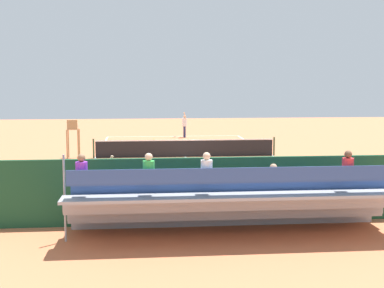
% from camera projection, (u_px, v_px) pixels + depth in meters
% --- Properties ---
extents(ground_plane, '(60.00, 60.00, 0.00)m').
position_uv_depth(ground_plane, '(185.00, 157.00, 30.01)').
color(ground_plane, '#CC7047').
extents(court_line_markings, '(10.10, 22.20, 0.01)m').
position_uv_depth(court_line_markings, '(185.00, 157.00, 30.04)').
color(court_line_markings, white).
rests_on(court_line_markings, ground).
extents(tennis_net, '(10.30, 0.10, 1.07)m').
position_uv_depth(tennis_net, '(185.00, 148.00, 29.95)').
color(tennis_net, black).
rests_on(tennis_net, ground).
extents(backdrop_wall, '(18.00, 0.16, 2.00)m').
position_uv_depth(backdrop_wall, '(224.00, 190.00, 16.05)').
color(backdrop_wall, '#1E4C2D').
rests_on(backdrop_wall, ground).
extents(bleacher_stand, '(9.06, 2.40, 2.48)m').
position_uv_depth(bleacher_stand, '(230.00, 202.00, 14.68)').
color(bleacher_stand, '#9EA0A5').
rests_on(bleacher_stand, ground).
extents(umpire_chair, '(0.67, 0.67, 2.14)m').
position_uv_depth(umpire_chair, '(73.00, 135.00, 29.19)').
color(umpire_chair, '#A88456').
rests_on(umpire_chair, ground).
extents(courtside_bench, '(1.80, 0.40, 0.93)m').
position_uv_depth(courtside_bench, '(296.00, 197.00, 17.06)').
color(courtside_bench, '#9E754C').
rests_on(courtside_bench, ground).
extents(equipment_bag, '(0.90, 0.36, 0.36)m').
position_uv_depth(equipment_bag, '(235.00, 211.00, 16.79)').
color(equipment_bag, black).
rests_on(equipment_bag, ground).
extents(tennis_player, '(0.40, 0.55, 1.93)m').
position_uv_depth(tennis_player, '(184.00, 124.00, 39.94)').
color(tennis_player, navy).
rests_on(tennis_player, ground).
extents(tennis_racket, '(0.56, 0.46, 0.03)m').
position_uv_depth(tennis_racket, '(172.00, 137.00, 40.14)').
color(tennis_racket, black).
rests_on(tennis_racket, ground).
extents(tennis_ball_near, '(0.07, 0.07, 0.07)m').
position_uv_depth(tennis_ball_near, '(154.00, 139.00, 38.72)').
color(tennis_ball_near, '#CCDB33').
rests_on(tennis_ball_near, ground).
extents(line_judge, '(0.43, 0.55, 1.93)m').
position_uv_depth(line_judge, '(108.00, 185.00, 16.76)').
color(line_judge, '#232328').
rests_on(line_judge, ground).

